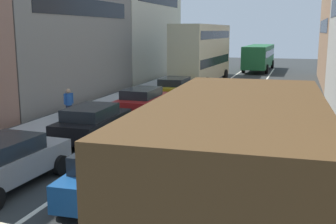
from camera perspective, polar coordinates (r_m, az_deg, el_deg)
The scene contains 18 objects.
sidewalk_left at distance 25.45m, azimuth -9.05°, elevation 0.79°, with size 2.60×64.00×0.14m, color #B4B4B4.
lane_stripe_left at distance 23.69m, azimuth 1.86°, elevation -0.00°, with size 0.16×60.00×0.01m, color silver.
lane_stripe_right at distance 23.03m, azimuth 10.03°, elevation -0.49°, with size 0.16×60.00×0.01m, color silver.
building_row_left at distance 30.53m, azimuth -15.83°, elevation 13.61°, with size 7.20×43.90×14.03m.
removalist_box_truck at distance 7.34m, azimuth 10.09°, elevation -9.70°, with size 2.93×7.78×3.58m.
sedan_centre_lane_second at distance 11.60m, azimuth -7.04°, elevation -7.91°, with size 2.22×4.38×1.49m.
wagon_left_lane_second at distance 13.16m, azimuth -21.72°, elevation -6.33°, with size 2.22×4.38×1.49m.
hatchback_centre_lane_third at distance 16.00m, azimuth 0.67°, elevation -2.51°, with size 2.14×4.34×1.49m.
sedan_left_lane_third at distance 17.70m, azimuth -10.29°, elevation -1.36°, with size 2.15×4.34×1.49m.
coupe_centre_lane_fourth at distance 21.15m, azimuth 5.01°, elevation 0.80°, with size 2.15×4.35×1.49m.
sedan_left_lane_fourth at distance 22.74m, azimuth -3.49°, elevation 1.55°, with size 2.10×4.32×1.49m.
sedan_centre_lane_fifth at distance 26.76m, azimuth 7.38°, elevation 2.91°, with size 2.26×4.39×1.49m.
sedan_left_lane_fifth at distance 27.83m, azimuth 0.98°, elevation 3.32°, with size 2.10×4.32×1.49m.
sedan_right_lane_behind_truck at distance 14.39m, azimuth 12.17°, elevation -4.32°, with size 2.21×4.37×1.49m.
wagon_right_lane_far at distance 19.99m, azimuth 13.59°, elevation -0.07°, with size 2.27×4.40×1.49m.
bus_mid_queue_primary at distance 35.89m, azimuth 4.67°, elevation 8.29°, with size 3.17×10.61×5.06m.
bus_far_queue_secondary at distance 49.30m, azimuth 12.35°, elevation 7.58°, with size 2.98×10.56×2.90m.
pedestrian_near_kerb at distance 21.85m, azimuth -13.45°, elevation 1.27°, with size 0.34×0.48×1.66m.
Camera 1 is at (4.51, -2.40, 4.56)m, focal length 44.48 mm.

